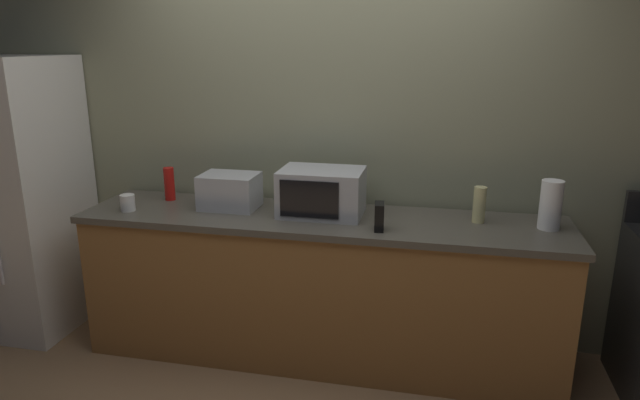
# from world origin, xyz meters

# --- Properties ---
(ground_plane) EXTENTS (8.00, 8.00, 0.00)m
(ground_plane) POSITION_xyz_m (0.00, 0.00, 0.00)
(ground_plane) COLOR #93704C
(back_wall) EXTENTS (6.40, 0.10, 2.70)m
(back_wall) POSITION_xyz_m (0.00, 0.81, 1.35)
(back_wall) COLOR gray
(back_wall) RESTS_ON ground_plane
(counter_run) EXTENTS (2.84, 0.64, 0.90)m
(counter_run) POSITION_xyz_m (0.00, 0.40, 0.45)
(counter_run) COLOR #9E6B38
(counter_run) RESTS_ON ground_plane
(refrigerator) EXTENTS (0.72, 0.73, 1.80)m
(refrigerator) POSITION_xyz_m (-2.05, 0.40, 0.90)
(refrigerator) COLOR white
(refrigerator) RESTS_ON ground_plane
(microwave) EXTENTS (0.48, 0.35, 0.27)m
(microwave) POSITION_xyz_m (0.00, 0.45, 1.04)
(microwave) COLOR #B7BABF
(microwave) RESTS_ON counter_run
(toaster_oven) EXTENTS (0.34, 0.26, 0.21)m
(toaster_oven) POSITION_xyz_m (-0.58, 0.46, 1.01)
(toaster_oven) COLOR #B7BABF
(toaster_oven) RESTS_ON counter_run
(paper_towel_roll) EXTENTS (0.12, 0.12, 0.27)m
(paper_towel_roll) POSITION_xyz_m (1.26, 0.45, 1.04)
(paper_towel_roll) COLOR white
(paper_towel_roll) RESTS_ON counter_run
(cordless_phone) EXTENTS (0.06, 0.12, 0.15)m
(cordless_phone) POSITION_xyz_m (0.36, 0.23, 0.98)
(cordless_phone) COLOR black
(cordless_phone) RESTS_ON counter_run
(bottle_hot_sauce) EXTENTS (0.07, 0.07, 0.21)m
(bottle_hot_sauce) POSITION_xyz_m (-1.02, 0.54, 1.01)
(bottle_hot_sauce) COLOR red
(bottle_hot_sauce) RESTS_ON counter_run
(bottle_vinegar) EXTENTS (0.07, 0.07, 0.20)m
(bottle_vinegar) POSITION_xyz_m (0.89, 0.49, 1.00)
(bottle_vinegar) COLOR beige
(bottle_vinegar) RESTS_ON counter_run
(mug_white) EXTENTS (0.09, 0.09, 0.10)m
(mug_white) POSITION_xyz_m (-1.16, 0.27, 0.95)
(mug_white) COLOR white
(mug_white) RESTS_ON counter_run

